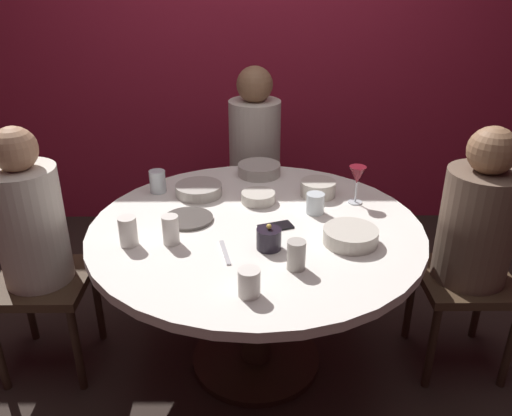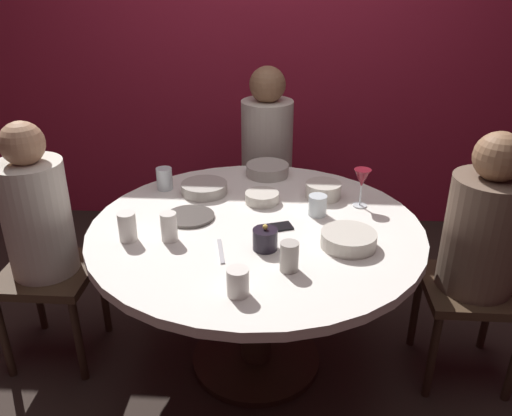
{
  "view_description": "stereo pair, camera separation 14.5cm",
  "coord_description": "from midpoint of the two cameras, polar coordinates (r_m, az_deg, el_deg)",
  "views": [
    {
      "loc": [
        -0.02,
        -1.94,
        1.74
      ],
      "look_at": [
        0.0,
        0.0,
        0.81
      ],
      "focal_mm": 36.8,
      "sensor_mm": 36.0,
      "label": 1
    },
    {
      "loc": [
        0.13,
        -1.94,
        1.74
      ],
      "look_at": [
        0.0,
        0.0,
        0.81
      ],
      "focal_mm": 36.8,
      "sensor_mm": 36.0,
      "label": 2
    }
  ],
  "objects": [
    {
      "name": "ground_plane",
      "position": [
        2.61,
        1.66,
        -16.21
      ],
      "size": [
        8.0,
        8.0,
        0.0
      ],
      "primitive_type": "plane",
      "color": "#2D231E"
    },
    {
      "name": "bowl_rice_portion",
      "position": [
        2.46,
        9.0,
        1.9
      ],
      "size": [
        0.16,
        0.16,
        0.07
      ],
      "primitive_type": "cylinder",
      "color": "beige",
      "rests_on": "dining_table"
    },
    {
      "name": "cup_far_edge",
      "position": [
        2.07,
        -7.47,
        -2.08
      ],
      "size": [
        0.06,
        0.06,
        0.12
      ],
      "primitive_type": "cylinder",
      "color": "silver",
      "rests_on": "dining_table"
    },
    {
      "name": "cup_center_front",
      "position": [
        2.28,
        8.52,
        0.26
      ],
      "size": [
        0.08,
        0.08,
        0.09
      ],
      "primitive_type": "cylinder",
      "color": "silver",
      "rests_on": "dining_table"
    },
    {
      "name": "cup_by_right_diner",
      "position": [
        2.54,
        -8.32,
        3.15
      ],
      "size": [
        0.08,
        0.08,
        0.11
      ],
      "primitive_type": "cylinder",
      "color": "silver",
      "rests_on": "dining_table"
    },
    {
      "name": "seated_diner_left",
      "position": [
        2.41,
        -21.06,
        -1.43
      ],
      "size": [
        0.4,
        0.4,
        1.15
      ],
      "rotation": [
        0.0,
        0.0,
        6.28
      ],
      "color": "#3F2D1E",
      "rests_on": "ground"
    },
    {
      "name": "seated_diner_back",
      "position": [
        3.05,
        2.56,
        6.56
      ],
      "size": [
        0.4,
        0.4,
        1.21
      ],
      "rotation": [
        0.0,
        0.0,
        4.71
      ],
      "color": "#3F2D1E",
      "rests_on": "ground"
    },
    {
      "name": "back_wall",
      "position": [
        3.56,
        3.04,
        18.55
      ],
      "size": [
        6.0,
        0.1,
        2.6
      ],
      "primitive_type": "cube",
      "color": "maroon",
      "rests_on": "ground"
    },
    {
      "name": "cup_near_candle",
      "position": [
        1.74,
        0.42,
        -8.1
      ],
      "size": [
        0.07,
        0.07,
        0.1
      ],
      "primitive_type": "cylinder",
      "color": "silver",
      "rests_on": "dining_table"
    },
    {
      "name": "candle_holder",
      "position": [
        2.0,
        3.07,
        -3.43
      ],
      "size": [
        0.1,
        0.1,
        0.1
      ],
      "color": "black",
      "rests_on": "dining_table"
    },
    {
      "name": "cell_phone",
      "position": [
        2.17,
        4.03,
        -2.14
      ],
      "size": [
        0.16,
        0.11,
        0.01
      ],
      "primitive_type": "cube",
      "rotation": [
        0.0,
        0.0,
        1.92
      ],
      "color": "black",
      "rests_on": "dining_table"
    },
    {
      "name": "seated_diner_right",
      "position": [
        2.36,
        25.03,
        -2.73
      ],
      "size": [
        0.4,
        0.4,
        1.15
      ],
      "rotation": [
        0.0,
        0.0,
        3.14
      ],
      "color": "#3F2D1E",
      "rests_on": "ground"
    },
    {
      "name": "fork_near_plate",
      "position": [
        2.0,
        -1.77,
        -4.75
      ],
      "size": [
        0.05,
        0.18,
        0.01
      ],
      "primitive_type": "cube",
      "rotation": [
        0.0,
        0.0,
        0.21
      ],
      "color": "#B7B7BC",
      "rests_on": "dining_table"
    },
    {
      "name": "dining_table",
      "position": [
        2.26,
        1.84,
        -5.09
      ],
      "size": [
        1.39,
        1.39,
        0.73
      ],
      "color": "white",
      "rests_on": "ground"
    },
    {
      "name": "wine_glass",
      "position": [
        2.37,
        13.18,
        3.0
      ],
      "size": [
        0.08,
        0.08,
        0.18
      ],
      "color": "silver",
      "rests_on": "dining_table"
    },
    {
      "name": "bowl_serving_large",
      "position": [
        2.38,
        2.4,
        1.13
      ],
      "size": [
        0.15,
        0.15,
        0.05
      ],
      "primitive_type": "cylinder",
      "color": "beige",
      "rests_on": "dining_table"
    },
    {
      "name": "bowl_salad_center",
      "position": [
        2.06,
        12.01,
        -3.39
      ],
      "size": [
        0.22,
        0.22,
        0.06
      ],
      "primitive_type": "cylinder",
      "color": "beige",
      "rests_on": "dining_table"
    },
    {
      "name": "bowl_small_white",
      "position": [
        2.69,
        2.8,
        4.15
      ],
      "size": [
        0.22,
        0.22,
        0.06
      ],
      "primitive_type": "cylinder",
      "color": "#B2ADA3",
      "rests_on": "dining_table"
    },
    {
      "name": "bowl_sauce_side",
      "position": [
        2.48,
        -3.98,
        2.15
      ],
      "size": [
        0.22,
        0.22,
        0.05
      ],
      "primitive_type": "cylinder",
      "color": "#B2ADA3",
      "rests_on": "dining_table"
    },
    {
      "name": "cup_by_left_diner",
      "position": [
        1.87,
        5.87,
        -5.31
      ],
      "size": [
        0.07,
        0.07,
        0.11
      ],
      "primitive_type": "cylinder",
      "color": "#B2ADA3",
      "rests_on": "dining_table"
    },
    {
      "name": "cup_beside_wine",
      "position": [
        2.09,
        -11.9,
        -2.05
      ],
      "size": [
        0.07,
        0.07,
        0.12
      ],
      "primitive_type": "cylinder",
      "color": "silver",
      "rests_on": "dining_table"
    },
    {
      "name": "dinner_plate",
      "position": [
        2.26,
        -5.38,
        -0.95
      ],
      "size": [
        0.21,
        0.21,
        0.01
      ],
      "primitive_type": "cylinder",
      "color": "#4C4742",
      "rests_on": "dining_table"
    }
  ]
}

